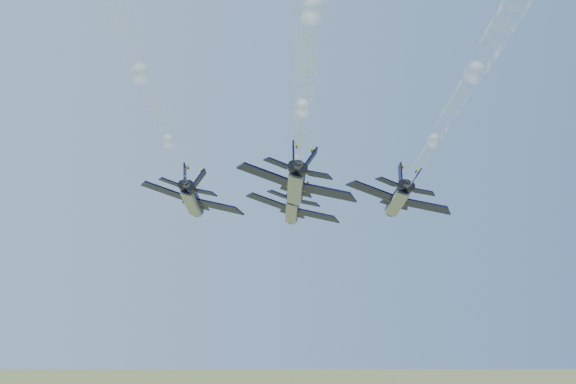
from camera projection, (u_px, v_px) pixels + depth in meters
name	position (u px, v px, depth m)	size (l,w,h in m)	color
jet_lead	(293.00, 209.00, 120.46)	(12.06, 17.01, 4.97)	black
jet_left	(193.00, 200.00, 108.51)	(12.06, 17.01, 4.97)	black
jet_right	(397.00, 200.00, 108.14)	(12.06, 17.01, 4.97)	black
jet_slot	(296.00, 185.00, 93.82)	(12.06, 17.01, 4.97)	black
smoke_trail_lead	(293.00, 165.00, 79.68)	(22.38, 51.17, 2.06)	white
smoke_trail_left	(134.00, 142.00, 67.73)	(22.38, 51.17, 2.06)	white
smoke_trail_right	(462.00, 141.00, 67.36)	(22.38, 51.17, 2.06)	white
smoke_trail_slot	(300.00, 99.00, 53.04)	(22.38, 51.17, 2.06)	white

